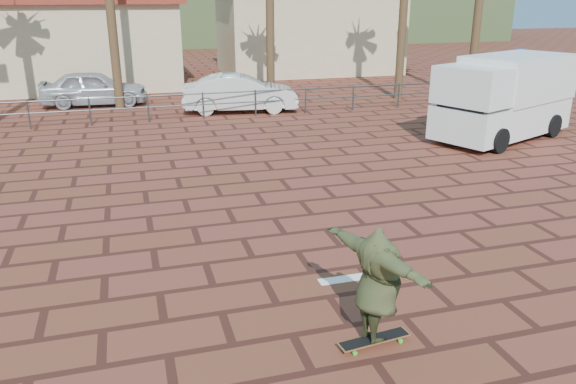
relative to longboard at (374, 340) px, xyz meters
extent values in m
plane|color=brown|center=(-0.14, 3.02, -0.08)|extent=(120.00, 120.00, 0.00)
cube|color=white|center=(0.56, 1.82, -0.08)|extent=(1.40, 0.22, 0.01)
cylinder|color=#47494F|center=(-6.14, 15.02, 0.42)|extent=(0.06, 0.06, 1.00)
cylinder|color=#47494F|center=(-4.14, 15.02, 0.42)|extent=(0.06, 0.06, 1.00)
cylinder|color=#47494F|center=(-2.14, 15.02, 0.42)|extent=(0.06, 0.06, 1.00)
cylinder|color=#47494F|center=(-0.14, 15.02, 0.42)|extent=(0.06, 0.06, 1.00)
cylinder|color=#47494F|center=(1.86, 15.02, 0.42)|extent=(0.06, 0.06, 1.00)
cylinder|color=#47494F|center=(3.86, 15.02, 0.42)|extent=(0.06, 0.06, 1.00)
cylinder|color=#47494F|center=(5.86, 15.02, 0.42)|extent=(0.06, 0.06, 1.00)
cylinder|color=#47494F|center=(7.86, 15.02, 0.42)|extent=(0.06, 0.06, 1.00)
cylinder|color=#47494F|center=(9.86, 15.02, 0.42)|extent=(0.06, 0.06, 1.00)
cylinder|color=#47494F|center=(11.86, 15.02, 0.42)|extent=(0.06, 0.06, 1.00)
cylinder|color=#47494F|center=(-0.14, 15.02, 0.87)|extent=(24.00, 0.05, 0.05)
cylinder|color=#47494F|center=(-0.14, 15.02, 0.47)|extent=(24.00, 0.05, 0.05)
cylinder|color=brown|center=(-3.14, 18.02, 4.02)|extent=(0.36, 0.36, 8.20)
cylinder|color=brown|center=(3.36, 18.52, 3.17)|extent=(0.36, 0.36, 6.50)
cylinder|color=brown|center=(8.86, 17.02, 3.82)|extent=(0.36, 0.36, 7.80)
cube|color=beige|center=(-6.14, 25.02, 1.92)|extent=(12.00, 7.00, 4.00)
cube|color=beige|center=(7.86, 27.02, 2.17)|extent=(10.00, 6.00, 4.50)
cube|color=#384C28|center=(-0.14, 53.02, 2.92)|extent=(70.00, 18.00, 6.00)
cube|color=olive|center=(0.00, 0.00, 0.01)|extent=(1.02, 0.34, 0.02)
cube|color=black|center=(0.00, 0.00, 0.02)|extent=(0.99, 0.32, 0.00)
cube|color=silver|center=(-0.34, -0.04, -0.02)|extent=(0.07, 0.17, 0.03)
cube|color=silver|center=(0.34, 0.04, -0.02)|extent=(0.07, 0.17, 0.03)
cylinder|color=green|center=(-0.33, -0.14, -0.05)|extent=(0.07, 0.03, 0.06)
cylinder|color=green|center=(-0.36, 0.06, -0.05)|extent=(0.07, 0.03, 0.06)
cylinder|color=green|center=(0.36, -0.06, -0.05)|extent=(0.07, 0.03, 0.06)
cylinder|color=green|center=(0.33, 0.14, -0.05)|extent=(0.07, 0.03, 0.06)
imported|color=#393F21|center=(0.00, 0.00, 0.82)|extent=(1.01, 2.04, 1.60)
cube|color=white|center=(8.67, 9.39, 0.61)|extent=(5.40, 3.83, 1.02)
cube|color=white|center=(9.26, 9.64, 1.82)|extent=(4.24, 3.41, 1.39)
cube|color=white|center=(7.04, 8.70, 1.77)|extent=(2.16, 2.46, 1.11)
cube|color=black|center=(6.49, 8.47, 1.36)|extent=(0.66, 1.47, 0.60)
cylinder|color=black|center=(7.51, 7.84, 0.29)|extent=(0.78, 0.53, 0.74)
cylinder|color=black|center=(6.75, 9.64, 0.29)|extent=(0.78, 0.53, 0.74)
cylinder|color=black|center=(10.41, 9.07, 0.29)|extent=(0.78, 0.53, 0.74)
cylinder|color=black|center=(9.65, 10.86, 0.29)|extent=(0.78, 0.53, 0.74)
imported|color=#AAABB1|center=(-4.13, 19.02, 0.65)|extent=(4.34, 1.90, 1.46)
imported|color=silver|center=(1.47, 16.02, 0.66)|extent=(4.67, 2.23, 1.48)
cylinder|color=gray|center=(11.86, 13.02, 1.13)|extent=(0.07, 0.07, 2.42)
cube|color=#193FB2|center=(11.86, 13.02, 2.12)|extent=(0.50, 0.06, 0.49)
camera|label=1|loc=(-2.86, -5.78, 4.30)|focal=35.00mm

